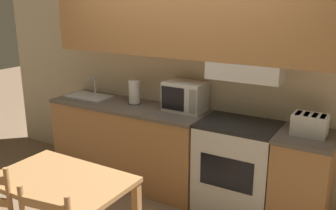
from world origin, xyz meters
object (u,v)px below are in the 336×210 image
at_px(stove_range, 237,167).
at_px(paper_towel_roll, 134,93).
at_px(microwave, 185,96).
at_px(toaster, 310,124).
at_px(sink_basin, 89,96).
at_px(dining_table, 62,193).

distance_m(stove_range, paper_towel_roll, 1.36).
distance_m(microwave, paper_towel_roll, 0.61).
bearing_deg(paper_towel_roll, toaster, -1.24).
relative_size(stove_range, toaster, 3.03).
bearing_deg(sink_basin, stove_range, 0.21).
bearing_deg(stove_range, dining_table, -120.02).
xyz_separation_m(microwave, paper_towel_roll, (-0.60, -0.05, -0.02)).
bearing_deg(toaster, microwave, 175.71).
relative_size(microwave, sink_basin, 0.81).
bearing_deg(toaster, dining_table, -134.87).
distance_m(stove_range, dining_table, 1.68).
xyz_separation_m(toaster, paper_towel_roll, (-1.85, 0.04, 0.04)).
bearing_deg(stove_range, microwave, 170.18).
height_order(microwave, paper_towel_roll, microwave).
height_order(stove_range, toaster, toaster).
relative_size(sink_basin, paper_towel_roll, 2.01).
height_order(stove_range, dining_table, stove_range).
height_order(toaster, sink_basin, sink_basin).
xyz_separation_m(sink_basin, dining_table, (1.02, -1.44, -0.29)).
xyz_separation_m(toaster, dining_table, (-1.45, -1.46, -0.36)).
xyz_separation_m(microwave, toaster, (1.25, -0.09, -0.06)).
distance_m(microwave, toaster, 1.25).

